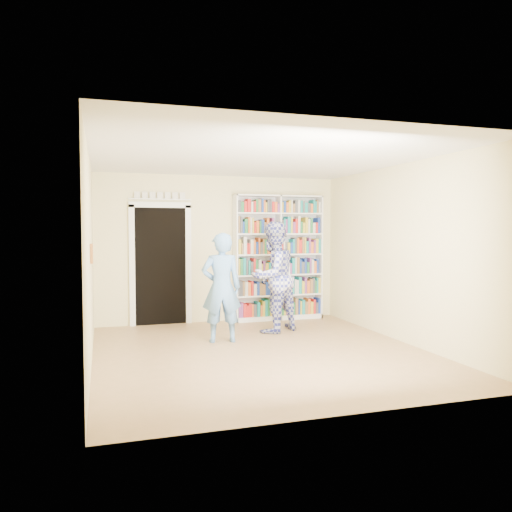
# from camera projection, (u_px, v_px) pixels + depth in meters

# --- Properties ---
(floor) EXTENTS (5.00, 5.00, 0.00)m
(floor) POSITION_uv_depth(u_px,v_px,m) (261.00, 352.00, 6.96)
(floor) COLOR #967348
(floor) RESTS_ON ground
(ceiling) EXTENTS (5.00, 5.00, 0.00)m
(ceiling) POSITION_uv_depth(u_px,v_px,m) (261.00, 157.00, 6.82)
(ceiling) COLOR white
(ceiling) RESTS_ON wall_back
(wall_back) EXTENTS (4.50, 0.00, 4.50)m
(wall_back) POSITION_uv_depth(u_px,v_px,m) (220.00, 249.00, 9.28)
(wall_back) COLOR #F7E9AA
(wall_back) RESTS_ON floor
(wall_left) EXTENTS (0.00, 5.00, 5.00)m
(wall_left) POSITION_uv_depth(u_px,v_px,m) (90.00, 258.00, 6.23)
(wall_left) COLOR #F7E9AA
(wall_left) RESTS_ON floor
(wall_right) EXTENTS (0.00, 5.00, 5.00)m
(wall_right) POSITION_uv_depth(u_px,v_px,m) (402.00, 253.00, 7.56)
(wall_right) COLOR #F7E9AA
(wall_right) RESTS_ON floor
(bookshelf) EXTENTS (1.71, 0.32, 2.36)m
(bookshelf) POSITION_uv_depth(u_px,v_px,m) (278.00, 257.00, 9.46)
(bookshelf) COLOR white
(bookshelf) RESTS_ON floor
(doorway) EXTENTS (1.10, 0.08, 2.43)m
(doorway) POSITION_uv_depth(u_px,v_px,m) (161.00, 259.00, 8.94)
(doorway) COLOR black
(doorway) RESTS_ON floor
(wall_art) EXTENTS (0.03, 0.25, 0.25)m
(wall_art) POSITION_uv_depth(u_px,v_px,m) (92.00, 253.00, 6.42)
(wall_art) COLOR brown
(wall_art) RESTS_ON wall_left
(man_blue) EXTENTS (0.64, 0.46, 1.66)m
(man_blue) POSITION_uv_depth(u_px,v_px,m) (221.00, 288.00, 7.55)
(man_blue) COLOR #5F94D4
(man_blue) RESTS_ON floor
(man_plaid) EXTENTS (1.11, 1.03, 1.84)m
(man_plaid) POSITION_uv_depth(u_px,v_px,m) (273.00, 277.00, 8.29)
(man_plaid) COLOR #323799
(man_plaid) RESTS_ON floor
(paper_sheet) EXTENTS (0.19, 0.11, 0.30)m
(paper_sheet) POSITION_uv_depth(u_px,v_px,m) (286.00, 272.00, 8.18)
(paper_sheet) COLOR white
(paper_sheet) RESTS_ON man_plaid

